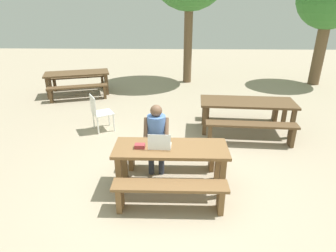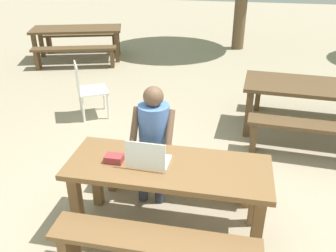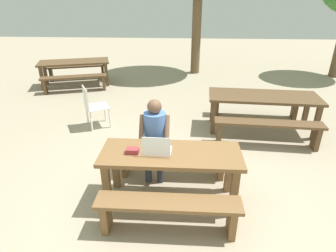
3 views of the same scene
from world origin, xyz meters
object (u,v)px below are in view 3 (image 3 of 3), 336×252
at_px(picnic_table_front, 171,161).
at_px(plastic_chair, 93,106).
at_px(person_seated, 155,134).
at_px(picnic_table_mid, 263,100).
at_px(picnic_table_rear, 74,65).
at_px(small_pouch, 132,151).
at_px(laptop, 157,149).

bearing_deg(picnic_table_front, plastic_chair, 127.36).
relative_size(picnic_table_front, person_seated, 1.45).
height_order(plastic_chair, picnic_table_mid, plastic_chair).
relative_size(plastic_chair, picnic_table_rear, 0.41).
height_order(picnic_table_front, plastic_chair, plastic_chair).
bearing_deg(person_seated, picnic_table_front, -64.31).
distance_m(small_pouch, picnic_table_rear, 5.79).
bearing_deg(plastic_chair, laptop, -175.47).
distance_m(picnic_table_front, small_pouch, 0.51).
bearing_deg(picnic_table_mid, small_pouch, -129.47).
bearing_deg(small_pouch, plastic_chair, 118.33).
distance_m(laptop, person_seated, 0.59).
bearing_deg(laptop, picnic_table_rear, -58.14).
relative_size(picnic_table_front, plastic_chair, 2.05).
xyz_separation_m(small_pouch, picnic_table_rear, (-2.65, 5.14, -0.15)).
xyz_separation_m(person_seated, picnic_table_mid, (1.98, 1.76, -0.09)).
distance_m(person_seated, picnic_table_mid, 2.65).
bearing_deg(picnic_table_mid, plastic_chair, -175.22).
distance_m(small_pouch, picnic_table_mid, 3.21).
bearing_deg(small_pouch, picnic_table_front, 4.77).
relative_size(person_seated, plastic_chair, 1.42).
relative_size(laptop, small_pouch, 2.28).
height_order(small_pouch, plastic_chair, plastic_chair).
relative_size(laptop, plastic_chair, 0.41).
bearing_deg(small_pouch, picnic_table_mid, 46.79).
distance_m(small_pouch, person_seated, 0.62).
bearing_deg(plastic_chair, picnic_table_front, -172.18).
bearing_deg(picnic_table_mid, laptop, -125.23).
xyz_separation_m(person_seated, plastic_chair, (-1.45, 1.70, -0.26)).
bearing_deg(plastic_chair, picnic_table_mid, -118.49).
distance_m(laptop, picnic_table_rear, 5.93).
height_order(person_seated, picnic_table_mid, person_seated).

